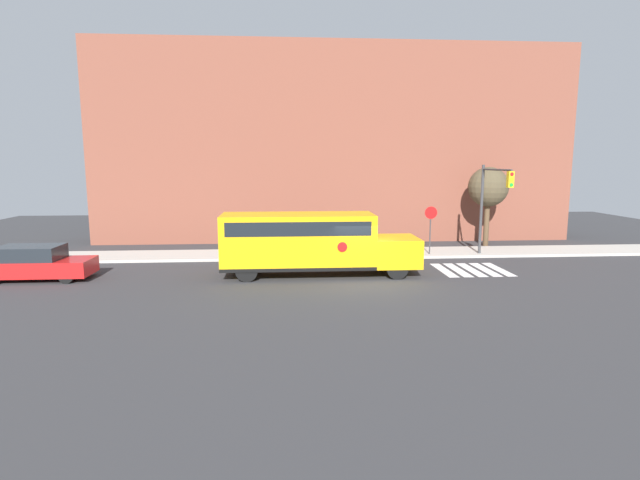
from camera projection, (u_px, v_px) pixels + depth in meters
The scene contains 9 objects.
ground_plane at pixel (362, 281), 22.51m from camera, with size 60.00×60.00×0.00m, color #333335.
sidewalk_strip at pixel (345, 254), 28.90m from camera, with size 44.00×3.00×0.15m.
building_backdrop at pixel (334, 144), 34.31m from camera, with size 32.00×4.00×13.05m.
crosswalk_stripes at pixel (471, 270), 24.89m from camera, with size 3.30×3.20×0.01m.
school_bus at pixel (309, 241), 23.44m from camera, with size 9.24×2.57×2.93m.
parked_car at pixel (35, 263), 22.66m from camera, with size 4.78×1.89×1.57m.
stop_sign at pixel (431, 224), 28.05m from camera, with size 0.70×0.10×2.86m.
traffic_light at pixel (491, 197), 26.88m from camera, with size 0.28×3.66×5.17m.
tree_near_sidewalk at pixel (488, 188), 31.39m from camera, with size 2.50×2.50×5.03m.
Camera 1 is at (-3.49, -21.75, 5.31)m, focal length 28.00 mm.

